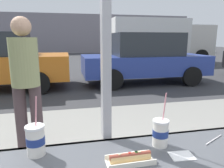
# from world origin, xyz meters

# --- Properties ---
(ground_plane) EXTENTS (60.00, 60.00, 0.00)m
(ground_plane) POSITION_xyz_m (0.00, 8.00, 0.00)
(ground_plane) COLOR #38383A
(sidewalk_strip) EXTENTS (16.00, 2.80, 0.13)m
(sidewalk_strip) POSITION_xyz_m (0.00, 1.60, 0.07)
(sidewalk_strip) COLOR gray
(sidewalk_strip) RESTS_ON ground
(building_facade_far) EXTENTS (28.00, 1.20, 4.17)m
(building_facade_far) POSITION_xyz_m (0.00, 23.04, 2.09)
(building_facade_far) COLOR gray
(building_facade_far) RESTS_ON ground
(soda_cup_left) EXTENTS (0.10, 0.10, 0.32)m
(soda_cup_left) POSITION_xyz_m (-0.39, -0.05, 1.01)
(soda_cup_left) COLOR silver
(soda_cup_left) RESTS_ON window_counter
(soda_cup_right) EXTENTS (0.09, 0.09, 0.31)m
(soda_cup_right) POSITION_xyz_m (0.27, -0.10, 1.00)
(soda_cup_right) COLOR silver
(soda_cup_right) RESTS_ON window_counter
(hotdog_tray_near) EXTENTS (0.24, 0.10, 0.05)m
(hotdog_tray_near) POSITION_xyz_m (0.06, -0.23, 0.95)
(hotdog_tray_near) COLOR silver
(hotdog_tray_near) RESTS_ON window_counter
(loose_straw) EXTENTS (0.17, 0.09, 0.01)m
(loose_straw) POSITION_xyz_m (0.61, -0.11, 0.93)
(loose_straw) COLOR white
(loose_straw) RESTS_ON window_counter
(napkin_wrapper) EXTENTS (0.13, 0.10, 0.00)m
(napkin_wrapper) POSITION_xyz_m (0.33, -0.23, 0.93)
(napkin_wrapper) COLOR white
(napkin_wrapper) RESTS_ON window_counter
(parked_car_blue) EXTENTS (4.27, 1.97, 1.71)m
(parked_car_blue) POSITION_xyz_m (2.44, 5.82, 0.86)
(parked_car_blue) COLOR #283D93
(parked_car_blue) RESTS_ON ground
(box_truck) EXTENTS (6.34, 2.44, 2.70)m
(box_truck) POSITION_xyz_m (5.51, 11.37, 1.51)
(box_truck) COLOR silver
(box_truck) RESTS_ON ground
(pedestrian) EXTENTS (0.32, 0.32, 1.63)m
(pedestrian) POSITION_xyz_m (-0.70, 1.47, 1.06)
(pedestrian) COLOR #4A3A3E
(pedestrian) RESTS_ON sidewalk_strip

